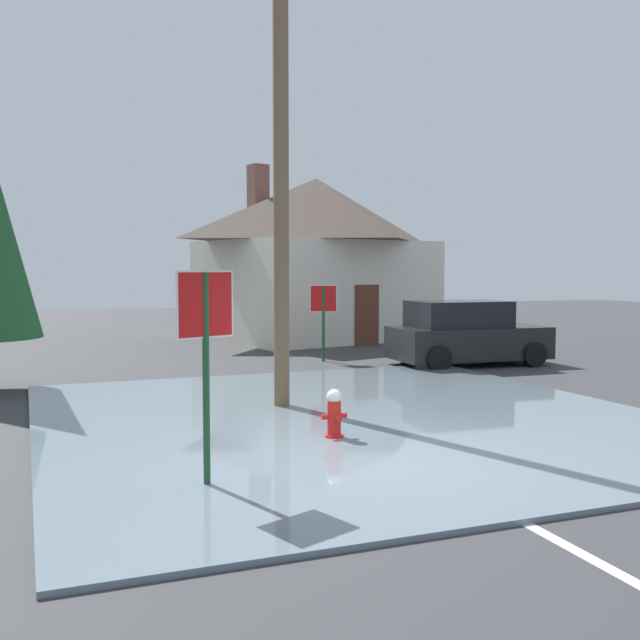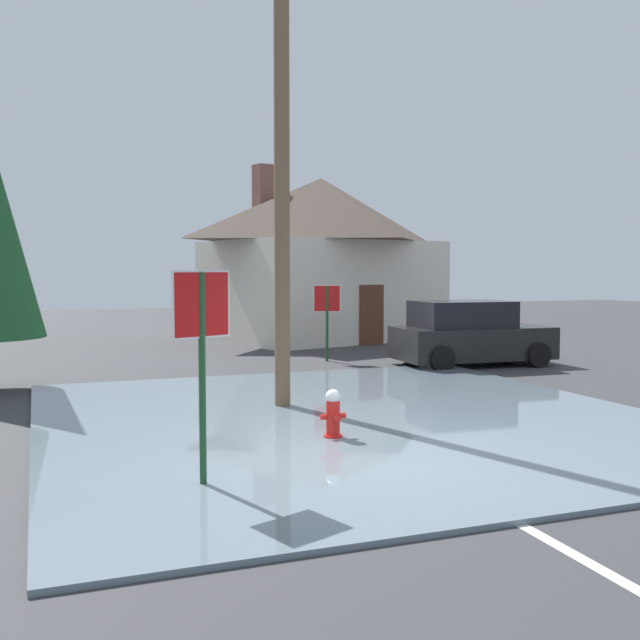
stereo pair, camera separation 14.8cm
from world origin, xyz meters
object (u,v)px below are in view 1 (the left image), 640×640
(stop_sign_near, at_px, (206,333))
(fire_hydrant, at_px, (334,416))
(utility_pole, at_px, (281,128))
(stop_sign_far, at_px, (323,307))
(parked_car, at_px, (466,335))
(house, at_px, (316,256))

(stop_sign_near, distance_m, fire_hydrant, 3.16)
(utility_pole, bearing_deg, stop_sign_far, 61.84)
(stop_sign_far, bearing_deg, fire_hydrant, -111.01)
(utility_pole, relative_size, stop_sign_far, 4.62)
(stop_sign_far, bearing_deg, utility_pole, -118.16)
(fire_hydrant, bearing_deg, parked_car, 45.66)
(stop_sign_near, bearing_deg, fire_hydrant, 36.12)
(house, bearing_deg, utility_pole, -113.99)
(stop_sign_near, relative_size, stop_sign_far, 1.20)
(utility_pole, xyz_separation_m, stop_sign_far, (3.30, 6.16, -3.52))
(fire_hydrant, relative_size, stop_sign_far, 0.37)
(utility_pole, relative_size, parked_car, 2.33)
(stop_sign_far, relative_size, house, 0.23)
(utility_pole, distance_m, parked_car, 8.73)
(utility_pole, relative_size, house, 1.06)
(fire_hydrant, bearing_deg, stop_sign_near, -143.88)
(stop_sign_far, xyz_separation_m, parked_car, (3.19, -2.11, -0.68))
(stop_sign_near, height_order, fire_hydrant, stop_sign_near)
(utility_pole, height_order, parked_car, utility_pole)
(fire_hydrant, distance_m, parked_car, 9.44)
(stop_sign_far, bearing_deg, stop_sign_near, -118.38)
(stop_sign_near, height_order, parked_car, stop_sign_near)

